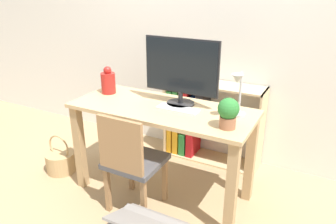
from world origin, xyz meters
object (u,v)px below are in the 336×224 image
Objects in this scene: vase at (108,82)px; chair at (131,160)px; keyboard at (178,109)px; potted_plant at (228,112)px; basket at (61,161)px; monitor at (181,69)px; desk_lamp at (238,91)px; bookshelf at (196,120)px.

vase reaches higher than chair.
potted_plant is (0.43, -0.14, 0.11)m from keyboard.
basket is (-0.44, -0.24, -0.77)m from vase.
monitor is 0.30m from keyboard.
desk_lamp is at bearing 5.45° from keyboard.
potted_plant reaches higher than basket.
desk_lamp reaches higher than keyboard.
desk_lamp is 0.35× the size of bookshelf.
bookshelf is (-0.58, 0.84, -0.49)m from potted_plant.
potted_plant reaches higher than bookshelf.
monitor reaches higher than potted_plant.
monitor is at bearing 13.98° from basket.
monitor reaches higher than vase.
monitor is at bearing 106.75° from keyboard.
desk_lamp is 0.20m from potted_plant.
vase is at bearing 29.01° from basket.
desk_lamp is at bearing 88.57° from potted_plant.
basket is (-0.92, 0.16, -0.34)m from chair.
keyboard is 0.34× the size of bookshelf.
keyboard is 0.97× the size of desk_lamp.
bookshelf is at bearing 100.88° from monitor.
monitor is at bearing 151.46° from potted_plant.
keyboard is 0.47m from potted_plant.
monitor is 0.48m from desk_lamp.
desk_lamp is (1.14, -0.04, 0.10)m from vase.
potted_plant is at bearing -55.60° from bookshelf.
monitor is 0.56m from potted_plant.
desk_lamp is 1.06m from bookshelf.
monitor is 0.73× the size of chair.
basket is at bearing -171.83° from keyboard.
chair is at bearing -39.74° from vase.
desk_lamp is at bearing 21.08° from chair.
keyboard is at bearing -78.17° from bookshelf.
vase is at bearing 173.71° from keyboard.
potted_plant is (1.14, -0.22, 0.01)m from vase.
chair is at bearing -164.58° from potted_plant.
bookshelf is (-0.15, 0.70, -0.39)m from keyboard.
potted_plant is at bearing 7.72° from chair.
keyboard is at bearing 161.93° from potted_plant.
basket is at bearing -172.58° from desk_lamp.
desk_lamp is 0.40× the size of chair.
bookshelf is (0.08, 1.03, -0.05)m from chair.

